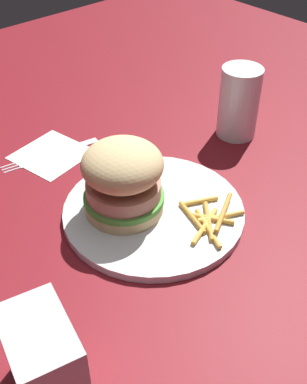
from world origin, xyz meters
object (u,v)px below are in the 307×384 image
object	(u,v)px
plate	(153,211)
sandwich	(123,178)
napkin_dispenser	(44,363)
napkin	(51,154)
drink_glass	(238,107)
fork	(50,153)
fries_pile	(209,218)

from	to	relation	value
plate	sandwich	xyz separation A→B (m)	(-0.03, 0.03, 0.06)
sandwich	plate	bearing A→B (deg)	-40.83
plate	sandwich	size ratio (longest dim) A/B	2.28
plate	napkin_dispenser	world-z (taller)	napkin_dispenser
napkin	drink_glass	world-z (taller)	drink_glass
napkin	fork	bearing A→B (deg)	169.70
plate	drink_glass	size ratio (longest dim) A/B	2.09
plate	fries_pile	world-z (taller)	fries_pile
fries_pile	napkin	xyz separation A→B (m)	(-0.07, 0.30, -0.02)
drink_glass	napkin	bearing A→B (deg)	149.80
napkin	fork	distance (m)	0.00
sandwich	napkin_dispenser	size ratio (longest dim) A/B	1.07
plate	napkin	bearing A→B (deg)	96.69
napkin	napkin_dispenser	distance (m)	0.43
fries_pile	sandwich	bearing A→B (deg)	125.74
sandwich	napkin_dispenser	world-z (taller)	sandwich
fork	napkin_dispenser	world-z (taller)	napkin_dispenser
fries_pile	fork	xyz separation A→B (m)	(-0.07, 0.30, -0.01)
fries_pile	napkin_dispenser	xyz separation A→B (m)	(-0.30, -0.06, 0.04)
drink_glass	napkin_dispenser	world-z (taller)	drink_glass
fries_pile	napkin	world-z (taller)	fries_pile
fork	plate	bearing A→B (deg)	-82.94
plate	drink_glass	world-z (taller)	drink_glass
napkin	plate	bearing A→B (deg)	-83.31
napkin	napkin_dispenser	bearing A→B (deg)	-122.80
sandwich	fries_pile	world-z (taller)	sandwich
sandwich	fork	bearing A→B (deg)	89.09
plate	drink_glass	xyz separation A→B (m)	(0.26, 0.06, 0.05)
fork	drink_glass	world-z (taller)	drink_glass
napkin	fork	xyz separation A→B (m)	(-0.00, 0.00, 0.00)
drink_glass	fork	bearing A→B (deg)	149.89
napkin	fork	size ratio (longest dim) A/B	0.64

